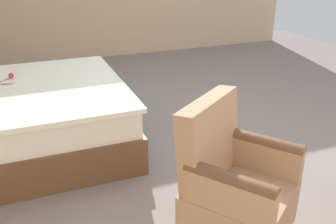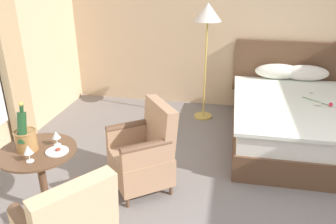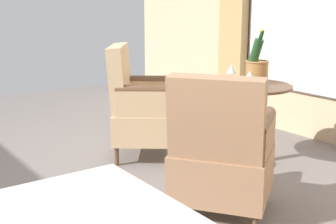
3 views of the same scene
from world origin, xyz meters
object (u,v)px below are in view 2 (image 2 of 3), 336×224
bed (296,118)px  snack_plate (57,151)px  wine_glass_near_bucket (28,150)px  wine_glass_near_edge (56,135)px  armchair_by_window (144,153)px  floor_lamp_brass (207,20)px  side_table_round (42,175)px  champagne_bucket (25,137)px

bed → snack_plate: bed is taller
bed → wine_glass_near_bucket: size_ratio=14.94×
wine_glass_near_edge → bed: bearing=37.4°
bed → armchair_by_window: size_ratio=2.41×
bed → floor_lamp_brass: (-1.28, 0.52, 1.15)m
side_table_round → champagne_bucket: 0.40m
floor_lamp_brass → wine_glass_near_edge: (-1.13, -2.36, -0.71)m
armchair_by_window → champagne_bucket: bearing=-146.7°
snack_plate → armchair_by_window: (0.62, 0.57, -0.28)m
bed → wine_glass_near_bucket: (-2.49, -2.14, 0.45)m
wine_glass_near_edge → snack_plate: (0.06, -0.11, -0.09)m
bed → wine_glass_near_edge: bed is taller
wine_glass_near_bucket → wine_glass_near_edge: wine_glass_near_bucket is taller
floor_lamp_brass → champagne_bucket: floor_lamp_brass is taller
champagne_bucket → armchair_by_window: 1.14m
wine_glass_near_bucket → armchair_by_window: armchair_by_window is taller
wine_glass_near_bucket → snack_plate: bearing=51.8°
bed → floor_lamp_brass: bearing=157.9°
bed → champagne_bucket: size_ratio=4.99×
side_table_round → champagne_bucket: bearing=-171.5°
bed → floor_lamp_brass: floor_lamp_brass is taller
bed → wine_glass_near_edge: 3.06m
snack_plate → floor_lamp_brass: bearing=66.6°
side_table_round → wine_glass_near_edge: (0.13, 0.12, 0.36)m
snack_plate → champagne_bucket: bearing=-175.8°
snack_plate → armchair_by_window: armchair_by_window is taller
bed → side_table_round: 3.20m
bed → side_table_round: bearing=-142.3°
champagne_bucket → armchair_by_window: bearing=33.3°
wine_glass_near_edge → snack_plate: bearing=-62.6°
champagne_bucket → snack_plate: bearing=4.2°
champagne_bucket → snack_plate: (0.27, 0.02, -0.12)m
champagne_bucket → wine_glass_near_edge: champagne_bucket is taller
bed → side_table_round: bed is taller
champagne_bucket → wine_glass_near_bucket: size_ratio=3.00×
floor_lamp_brass → side_table_round: size_ratio=2.54×
side_table_round → snack_plate: bearing=2.2°
floor_lamp_brass → side_table_round: (-1.26, -2.48, -1.07)m
snack_plate → bed: bearing=39.8°
floor_lamp_brass → snack_plate: (-1.07, -2.47, -0.81)m
bed → side_table_round: (-2.53, -1.96, 0.08)m
snack_plate → side_table_round: bearing=-177.8°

